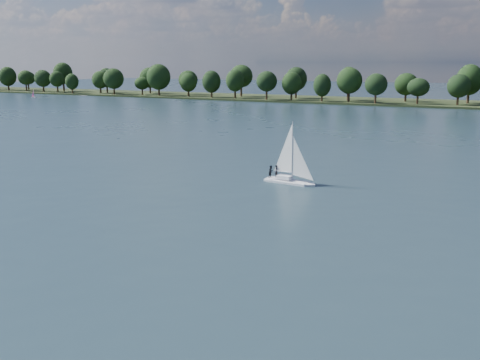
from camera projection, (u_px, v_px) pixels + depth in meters
The scene contains 6 objects.
ground at pixel (343, 138), 117.65m from camera, with size 700.00×700.00×0.00m, color #233342.
far_shore at pixel (422, 104), 215.23m from camera, with size 660.00×40.00×1.50m, color black.
sailboat at pixel (287, 165), 73.47m from camera, with size 7.00×2.64×8.99m.
dinghy_pink at pixel (34, 96), 252.22m from camera, with size 2.70×1.39×4.12m.
pontoon at pixel (84, 96), 265.30m from camera, with size 4.00×2.00×0.50m, color slate.
treeline at pixel (396, 84), 214.60m from camera, with size 562.17×73.47×18.09m.
Camera 1 is at (32.45, -14.57, 16.33)m, focal length 40.00 mm.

